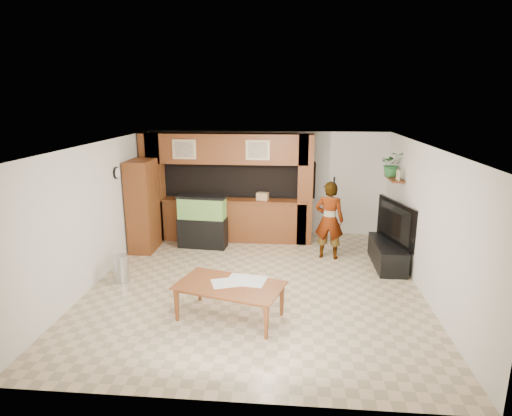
# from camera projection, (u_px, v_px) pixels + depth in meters

# --- Properties ---
(floor) EXTENTS (6.50, 6.50, 0.00)m
(floor) POSITION_uv_depth(u_px,v_px,m) (256.00, 284.00, 8.06)
(floor) COLOR tan
(floor) RESTS_ON ground
(ceiling) EXTENTS (6.50, 6.50, 0.00)m
(ceiling) POSITION_uv_depth(u_px,v_px,m) (256.00, 145.00, 7.41)
(ceiling) COLOR white
(ceiling) RESTS_ON wall_back
(wall_back) EXTENTS (6.00, 0.00, 6.00)m
(wall_back) POSITION_uv_depth(u_px,v_px,m) (267.00, 183.00, 10.87)
(wall_back) COLOR silver
(wall_back) RESTS_ON floor
(wall_left) EXTENTS (0.00, 6.50, 6.50)m
(wall_left) POSITION_uv_depth(u_px,v_px,m) (96.00, 214.00, 7.99)
(wall_left) COLOR silver
(wall_left) RESTS_ON floor
(wall_right) EXTENTS (0.00, 6.50, 6.50)m
(wall_right) POSITION_uv_depth(u_px,v_px,m) (426.00, 221.00, 7.48)
(wall_right) COLOR silver
(wall_right) RESTS_ON floor
(partition) EXTENTS (4.20, 0.99, 2.60)m
(partition) POSITION_uv_depth(u_px,v_px,m) (226.00, 187.00, 10.36)
(partition) COLOR brown
(partition) RESTS_ON floor
(wall_clock) EXTENTS (0.05, 0.25, 0.25)m
(wall_clock) POSITION_uv_depth(u_px,v_px,m) (117.00, 173.00, 8.80)
(wall_clock) COLOR black
(wall_clock) RESTS_ON wall_left
(wall_shelf) EXTENTS (0.25, 0.90, 0.04)m
(wall_shelf) POSITION_uv_depth(u_px,v_px,m) (394.00, 179.00, 9.28)
(wall_shelf) COLOR brown
(wall_shelf) RESTS_ON wall_right
(pantry_cabinet) EXTENTS (0.52, 0.85, 2.07)m
(pantry_cabinet) POSITION_uv_depth(u_px,v_px,m) (143.00, 206.00, 9.64)
(pantry_cabinet) COLOR brown
(pantry_cabinet) RESTS_ON floor
(trash_can) EXTENTS (0.29, 0.29, 0.54)m
(trash_can) POSITION_uv_depth(u_px,v_px,m) (121.00, 269.00, 8.08)
(trash_can) COLOR #B2B2B7
(trash_can) RESTS_ON floor
(aquarium) EXTENTS (1.11, 0.42, 1.24)m
(aquarium) POSITION_uv_depth(u_px,v_px,m) (202.00, 222.00, 9.91)
(aquarium) COLOR black
(aquarium) RESTS_ON floor
(tv_stand) EXTENTS (0.54, 1.48, 0.49)m
(tv_stand) POSITION_uv_depth(u_px,v_px,m) (387.00, 254.00, 8.90)
(tv_stand) COLOR black
(tv_stand) RESTS_ON floor
(television) EXTENTS (0.60, 1.50, 0.86)m
(television) POSITION_uv_depth(u_px,v_px,m) (390.00, 223.00, 8.73)
(television) COLOR black
(television) RESTS_ON tv_stand
(photo_frame) EXTENTS (0.04, 0.16, 0.22)m
(photo_frame) POSITION_uv_depth(u_px,v_px,m) (398.00, 175.00, 8.94)
(photo_frame) COLOR tan
(photo_frame) RESTS_ON wall_shelf
(potted_plant) EXTENTS (0.52, 0.46, 0.54)m
(potted_plant) POSITION_uv_depth(u_px,v_px,m) (392.00, 164.00, 9.36)
(potted_plant) COLOR #2B6C34
(potted_plant) RESTS_ON wall_shelf
(person) EXTENTS (0.69, 0.53, 1.70)m
(person) POSITION_uv_depth(u_px,v_px,m) (329.00, 220.00, 9.17)
(person) COLOR olive
(person) RESTS_ON floor
(microphone) EXTENTS (0.04, 0.10, 0.16)m
(microphone) POSITION_uv_depth(u_px,v_px,m) (334.00, 180.00, 8.79)
(microphone) COLOR black
(microphone) RESTS_ON person
(dining_table) EXTENTS (1.83, 1.33, 0.58)m
(dining_table) POSITION_uv_depth(u_px,v_px,m) (229.00, 302.00, 6.70)
(dining_table) COLOR brown
(dining_table) RESTS_ON floor
(newspaper_a) EXTENTS (0.68, 0.54, 0.01)m
(newspaper_a) POSITION_uv_depth(u_px,v_px,m) (246.00, 280.00, 6.80)
(newspaper_a) COLOR silver
(newspaper_a) RESTS_ON dining_table
(newspaper_b) EXTENTS (0.60, 0.52, 0.01)m
(newspaper_b) POSITION_uv_depth(u_px,v_px,m) (228.00, 283.00, 6.72)
(newspaper_b) COLOR silver
(newspaper_b) RESTS_ON dining_table
(counter_box) EXTENTS (0.31, 0.24, 0.18)m
(counter_box) POSITION_uv_depth(u_px,v_px,m) (263.00, 196.00, 10.15)
(counter_box) COLOR #A57E59
(counter_box) RESTS_ON partition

